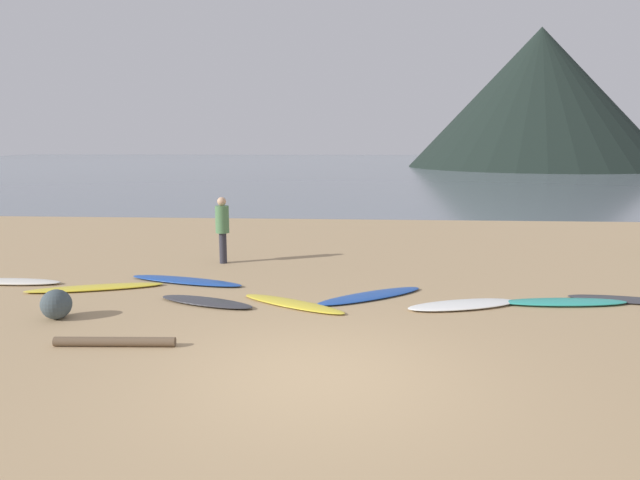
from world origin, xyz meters
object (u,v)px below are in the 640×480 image
surfboard_6 (462,305)px  driftwood_log (115,342)px  surfboard_4 (293,304)px  beach_rock_near (56,304)px  surfboard_1 (95,288)px  surfboard_3 (206,302)px  person_1 (222,224)px  surfboard_2 (186,281)px  surfboard_8 (629,300)px  surfboard_5 (371,296)px  surfboard_0 (12,282)px  surfboard_7 (564,302)px

surfboard_6 → driftwood_log: 5.94m
surfboard_4 → beach_rock_near: 4.04m
surfboard_1 → surfboard_4: surfboard_1 is taller
surfboard_1 → beach_rock_near: size_ratio=5.27×
surfboard_3 → surfboard_4: (1.61, 0.01, -0.01)m
surfboard_1 → driftwood_log: size_ratio=1.50×
person_1 → surfboard_2: bearing=124.6°
surfboard_3 → surfboard_4: 1.61m
surfboard_8 → surfboard_4: bearing=-162.4°
surfboard_2 → driftwood_log: driftwood_log is taller
surfboard_3 → beach_rock_near: 2.52m
surfboard_2 → surfboard_5: (3.90, -0.91, -0.01)m
surfboard_4 → beach_rock_near: size_ratio=4.39×
surfboard_2 → surfboard_3: (0.86, -1.55, 0.00)m
surfboard_5 → surfboard_3: bearing=157.0°
surfboard_1 → surfboard_6: (7.21, -0.75, 0.01)m
surfboard_0 → surfboard_7: bearing=-3.6°
surfboard_4 → beach_rock_near: (-3.89, -1.05, 0.22)m
surfboard_2 → driftwood_log: size_ratio=1.49×
surfboard_6 → beach_rock_near: 7.08m
surfboard_7 → surfboard_6: bearing=-175.8°
surfboard_6 → surfboard_7: bearing=-9.6°
surfboard_0 → surfboard_6: 9.25m
beach_rock_near → person_1: bearing=68.9°
surfboard_7 → driftwood_log: 7.82m
person_1 → driftwood_log: 5.87m
surfboard_4 → beach_rock_near: beach_rock_near is taller
surfboard_2 → surfboard_4: surfboard_2 is taller
surfboard_8 → surfboard_6: bearing=-158.4°
surfboard_5 → surfboard_8: (4.84, 0.05, -0.00)m
surfboard_7 → surfboard_0: bearing=171.3°
surfboard_8 → driftwood_log: (-8.64, -2.95, 0.04)m
driftwood_log → surfboard_8: bearing=18.9°
surfboard_3 → surfboard_8: (7.88, 0.70, -0.01)m
surfboard_4 → beach_rock_near: bearing=-135.0°
beach_rock_near → surfboard_0: bearing=134.4°
surfboard_3 → surfboard_5: (3.04, 0.64, -0.01)m
surfboard_8 → surfboard_2: bearing=-174.2°
surfboard_3 → surfboard_7: size_ratio=0.84×
person_1 → surfboard_3: bearing=142.7°
surfboard_8 → driftwood_log: driftwood_log is taller
surfboard_5 → beach_rock_near: bearing=162.6°
surfboard_2 → surfboard_0: bearing=-159.2°
surfboard_1 → driftwood_log: driftwood_log is taller
surfboard_4 → person_1: size_ratio=1.36×
surfboard_8 → surfboard_0: bearing=-171.0°
surfboard_2 → surfboard_7: 7.54m
surfboard_0 → driftwood_log: (3.73, -3.46, 0.02)m
surfboard_1 → surfboard_2: surfboard_2 is taller
surfboard_0 → surfboard_5: bearing=-3.8°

